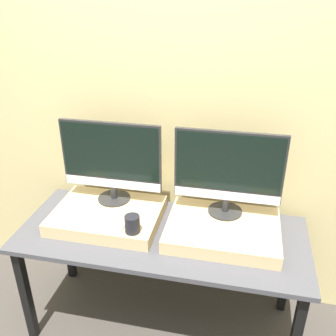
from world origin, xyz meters
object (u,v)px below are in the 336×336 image
(monitor_right, at_px, (228,170))
(keyboard_right, at_px, (220,242))
(keyboard_left, at_px, (96,226))
(mug, at_px, (132,224))
(monitor_left, at_px, (111,159))

(monitor_right, xyz_separation_m, keyboard_right, (0.00, -0.31, -0.28))
(keyboard_left, height_order, keyboard_right, same)
(keyboard_left, xyz_separation_m, mug, (0.22, -0.00, 0.04))
(monitor_right, bearing_deg, monitor_left, 180.00)
(monitor_left, height_order, mug, monitor_left)
(keyboard_left, distance_m, monitor_right, 0.82)
(monitor_left, distance_m, keyboard_right, 0.82)
(monitor_left, xyz_separation_m, monitor_right, (0.70, 0.00, 0.00))
(keyboard_left, distance_m, keyboard_right, 0.70)
(monitor_right, bearing_deg, mug, -147.68)
(mug, xyz_separation_m, keyboard_right, (0.49, 0.00, -0.04))
(monitor_left, height_order, keyboard_left, monitor_left)
(keyboard_left, xyz_separation_m, keyboard_right, (0.70, 0.00, 0.00))
(mug, bearing_deg, monitor_left, 125.29)
(keyboard_left, relative_size, mug, 3.14)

